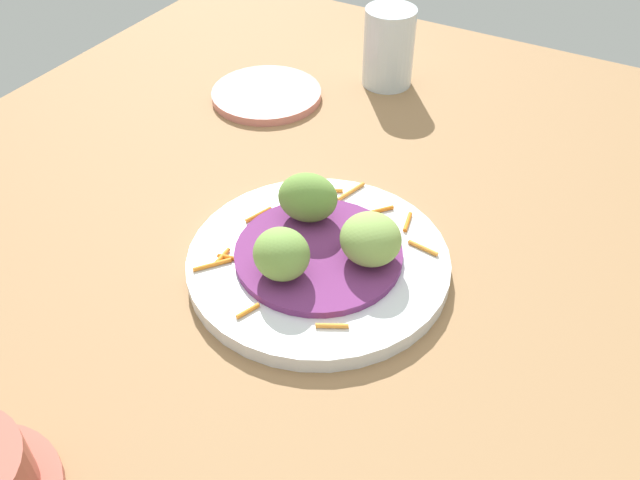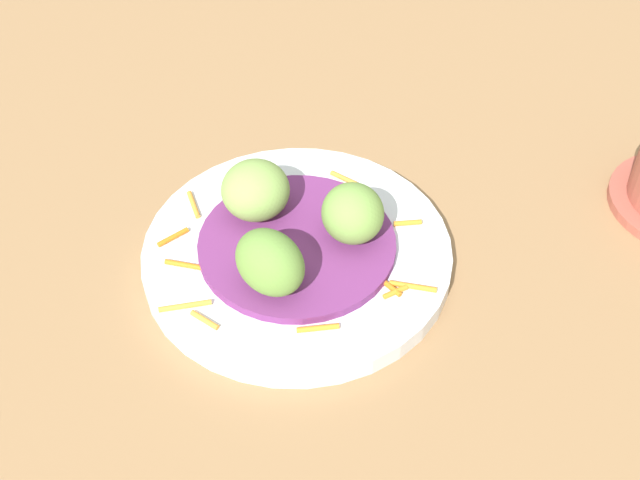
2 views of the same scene
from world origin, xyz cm
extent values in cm
cube|color=#936D47|center=(0.00, 0.00, 1.00)|extent=(110.00, 110.00, 2.00)
cylinder|color=silver|center=(5.09, -0.28, 2.77)|extent=(23.61, 23.61, 1.54)
cylinder|color=#702D6B|center=(5.09, -0.28, 3.89)|extent=(15.03, 15.03, 0.70)
cylinder|color=orange|center=(6.78, 8.77, 3.74)|extent=(1.16, 2.18, 0.40)
cylinder|color=orange|center=(-0.26, -8.10, 3.74)|extent=(0.96, 2.67, 0.40)
cylinder|color=orange|center=(6.85, -9.66, 3.74)|extent=(1.38, 3.72, 0.40)
cylinder|color=orange|center=(3.30, -8.09, 3.74)|extent=(2.61, 3.03, 0.40)
cylinder|color=orange|center=(12.88, -2.14, 3.74)|extent=(1.37, 2.94, 0.40)
cylinder|color=orange|center=(12.59, 5.72, 3.74)|extent=(2.47, 2.95, 0.40)
cylinder|color=orange|center=(8.68, -8.89, 3.74)|extent=(2.28, 1.45, 0.40)
cylinder|color=orange|center=(12.46, 4.31, 3.74)|extent=(0.48, 1.98, 0.40)
cylinder|color=orange|center=(11.72, 4.19, 3.74)|extent=(2.42, 0.99, 0.40)
cylinder|color=orange|center=(-2.71, -5.41, 3.74)|extent=(3.00, 0.77, 0.40)
cylinder|color=orange|center=(0.41, 6.81, 3.74)|extent=(2.54, 1.60, 0.40)
ellipsoid|color=#84A851|center=(0.72, -1.35, 6.42)|extent=(7.12, 7.04, 4.37)
ellipsoid|color=olive|center=(8.21, -3.53, 6.61)|extent=(6.57, 5.76, 4.73)
ellipsoid|color=#759E47|center=(6.35, 4.04, 6.46)|extent=(5.90, 5.70, 4.43)
cylinder|color=tan|center=(25.95, -23.77, 2.50)|extent=(13.63, 13.63, 1.00)
cylinder|color=silver|center=(14.60, -34.67, 6.90)|extent=(6.35, 6.35, 9.80)
camera|label=1|loc=(-16.99, 38.97, 44.79)|focal=38.24mm
camera|label=2|loc=(44.56, -18.00, 49.04)|focal=46.43mm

